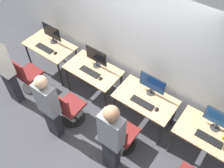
{
  "coord_description": "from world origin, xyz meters",
  "views": [
    {
      "loc": [
        1.68,
        -2.15,
        4.2
      ],
      "look_at": [
        0.0,
        0.13,
        0.88
      ],
      "focal_mm": 40.0,
      "sensor_mm": 36.0,
      "label": 1
    }
  ],
  "objects_px": {
    "office_chair_far_left": "(28,77)",
    "keyboard_left": "(90,72)",
    "monitor_left": "(96,57)",
    "person_right": "(111,138)",
    "mouse_far_left": "(55,53)",
    "mouse_right": "(157,109)",
    "monitor_right": "(152,84)",
    "person_far_left": "(4,67)",
    "person_left": "(49,106)",
    "mouse_left": "(100,78)",
    "keyboard_far_right": "(209,139)",
    "office_chair_right": "(122,136)",
    "keyboard_far_left": "(44,48)",
    "office_chair_left": "(69,109)",
    "keyboard_right": "(142,103)",
    "monitor_far_left": "(52,33)",
    "monitor_far_right": "(220,120)"
  },
  "relations": [
    {
      "from": "person_far_left",
      "to": "monitor_right",
      "type": "bearing_deg",
      "value": 27.3
    },
    {
      "from": "person_far_left",
      "to": "keyboard_far_right",
      "type": "bearing_deg",
      "value": 15.3
    },
    {
      "from": "mouse_far_left",
      "to": "keyboard_left",
      "type": "bearing_deg",
      "value": 1.16
    },
    {
      "from": "monitor_left",
      "to": "keyboard_left",
      "type": "relative_size",
      "value": 1.15
    },
    {
      "from": "keyboard_left",
      "to": "mouse_right",
      "type": "bearing_deg",
      "value": -0.01
    },
    {
      "from": "mouse_far_left",
      "to": "mouse_right",
      "type": "xyz_separation_m",
      "value": [
        2.36,
        0.02,
        0.0
      ]
    },
    {
      "from": "mouse_far_left",
      "to": "person_far_left",
      "type": "xyz_separation_m",
      "value": [
        -0.3,
        -0.96,
        0.2
      ]
    },
    {
      "from": "monitor_left",
      "to": "monitor_right",
      "type": "height_order",
      "value": "same"
    },
    {
      "from": "office_chair_far_left",
      "to": "person_left",
      "type": "height_order",
      "value": "person_left"
    },
    {
      "from": "keyboard_far_right",
      "to": "keyboard_right",
      "type": "bearing_deg",
      "value": -178.67
    },
    {
      "from": "keyboard_far_left",
      "to": "person_far_left",
      "type": "distance_m",
      "value": 0.96
    },
    {
      "from": "mouse_far_left",
      "to": "keyboard_left",
      "type": "relative_size",
      "value": 0.21
    },
    {
      "from": "keyboard_right",
      "to": "mouse_right",
      "type": "height_order",
      "value": "mouse_right"
    },
    {
      "from": "mouse_left",
      "to": "office_chair_right",
      "type": "relative_size",
      "value": 0.1
    },
    {
      "from": "mouse_right",
      "to": "keyboard_far_right",
      "type": "height_order",
      "value": "mouse_right"
    },
    {
      "from": "mouse_left",
      "to": "office_chair_left",
      "type": "xyz_separation_m",
      "value": [
        -0.22,
        -0.69,
        -0.39
      ]
    },
    {
      "from": "keyboard_far_left",
      "to": "keyboard_right",
      "type": "relative_size",
      "value": 1.0
    },
    {
      "from": "office_chair_far_left",
      "to": "monitor_right",
      "type": "xyz_separation_m",
      "value": [
        2.39,
        0.87,
        0.61
      ]
    },
    {
      "from": "person_far_left",
      "to": "monitor_far_right",
      "type": "height_order",
      "value": "person_far_left"
    },
    {
      "from": "person_left",
      "to": "keyboard_right",
      "type": "xyz_separation_m",
      "value": [
        1.16,
        1.04,
        -0.1
      ]
    },
    {
      "from": "person_far_left",
      "to": "office_chair_left",
      "type": "bearing_deg",
      "value": 12.39
    },
    {
      "from": "keyboard_far_left",
      "to": "keyboard_far_right",
      "type": "relative_size",
      "value": 1.0
    },
    {
      "from": "monitor_left",
      "to": "monitor_far_right",
      "type": "relative_size",
      "value": 1.0
    },
    {
      "from": "monitor_left",
      "to": "office_chair_right",
      "type": "relative_size",
      "value": 0.55
    },
    {
      "from": "monitor_far_right",
      "to": "keyboard_left",
      "type": "bearing_deg",
      "value": -174.11
    },
    {
      "from": "office_chair_far_left",
      "to": "monitor_far_right",
      "type": "distance_m",
      "value": 3.73
    },
    {
      "from": "office_chair_far_left",
      "to": "keyboard_left",
      "type": "relative_size",
      "value": 2.1
    },
    {
      "from": "office_chair_far_left",
      "to": "person_far_left",
      "type": "xyz_separation_m",
      "value": [
        -0.01,
        -0.37,
        0.59
      ]
    },
    {
      "from": "office_chair_left",
      "to": "person_right",
      "type": "height_order",
      "value": "person_right"
    },
    {
      "from": "person_far_left",
      "to": "person_left",
      "type": "distance_m",
      "value": 1.24
    },
    {
      "from": "keyboard_far_left",
      "to": "person_right",
      "type": "height_order",
      "value": "person_right"
    },
    {
      "from": "mouse_right",
      "to": "monitor_far_right",
      "type": "height_order",
      "value": "monitor_far_right"
    },
    {
      "from": "keyboard_far_left",
      "to": "person_left",
      "type": "xyz_separation_m",
      "value": [
        1.22,
        -1.03,
        0.1
      ]
    },
    {
      "from": "mouse_left",
      "to": "keyboard_far_right",
      "type": "xyz_separation_m",
      "value": [
        2.11,
        0.02,
        -0.01
      ]
    },
    {
      "from": "monitor_far_left",
      "to": "person_right",
      "type": "relative_size",
      "value": 0.29
    },
    {
      "from": "monitor_right",
      "to": "person_right",
      "type": "height_order",
      "value": "person_right"
    },
    {
      "from": "mouse_left",
      "to": "mouse_far_left",
      "type": "bearing_deg",
      "value": -179.97
    },
    {
      "from": "office_chair_left",
      "to": "person_far_left",
      "type": "bearing_deg",
      "value": -167.61
    },
    {
      "from": "office_chair_right",
      "to": "monitor_far_right",
      "type": "xyz_separation_m",
      "value": [
        1.22,
        0.83,
        0.61
      ]
    },
    {
      "from": "mouse_right",
      "to": "office_chair_right",
      "type": "relative_size",
      "value": 0.1
    },
    {
      "from": "mouse_far_left",
      "to": "mouse_right",
      "type": "relative_size",
      "value": 1.0
    },
    {
      "from": "monitor_far_left",
      "to": "keyboard_far_right",
      "type": "bearing_deg",
      "value": -3.67
    },
    {
      "from": "office_chair_far_left",
      "to": "office_chair_right",
      "type": "xyz_separation_m",
      "value": [
        2.36,
        0.03,
        0.0
      ]
    },
    {
      "from": "keyboard_far_left",
      "to": "mouse_left",
      "type": "bearing_deg",
      "value": 0.95
    },
    {
      "from": "monitor_left",
      "to": "monitor_far_right",
      "type": "xyz_separation_m",
      "value": [
        2.38,
        0.03,
        0.0
      ]
    },
    {
      "from": "mouse_right",
      "to": "office_chair_right",
      "type": "xyz_separation_m",
      "value": [
        -0.29,
        -0.59,
        -0.39
      ]
    },
    {
      "from": "office_chair_far_left",
      "to": "office_chair_left",
      "type": "bearing_deg",
      "value": -4.18
    },
    {
      "from": "keyboard_far_left",
      "to": "office_chair_left",
      "type": "height_order",
      "value": "office_chair_left"
    },
    {
      "from": "monitor_left",
      "to": "person_right",
      "type": "bearing_deg",
      "value": -43.67
    },
    {
      "from": "mouse_left",
      "to": "person_left",
      "type": "height_order",
      "value": "person_left"
    }
  ]
}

